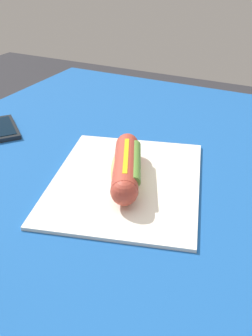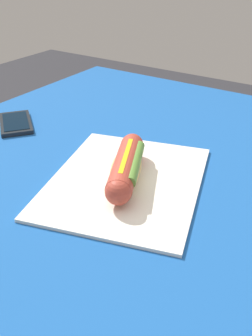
# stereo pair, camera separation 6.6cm
# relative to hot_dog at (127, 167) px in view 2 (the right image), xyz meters

# --- Properties ---
(dining_table) EXTENTS (1.25, 0.92, 0.73)m
(dining_table) POSITION_rel_hot_dog_xyz_m (0.05, -0.05, -0.15)
(dining_table) COLOR brown
(dining_table) RESTS_ON ground
(paper_wrapper) EXTENTS (0.38, 0.34, 0.01)m
(paper_wrapper) POSITION_rel_hot_dog_xyz_m (0.00, -0.00, -0.03)
(paper_wrapper) COLOR silver
(paper_wrapper) RESTS_ON dining_table
(hot_dog) EXTENTS (0.19, 0.11, 0.05)m
(hot_dog) POSITION_rel_hot_dog_xyz_m (0.00, 0.00, 0.00)
(hot_dog) COLOR #DBB26B
(hot_dog) RESTS_ON paper_wrapper
(cell_phone) EXTENTS (0.14, 0.15, 0.01)m
(cell_phone) POSITION_rel_hot_dog_xyz_m (-0.07, -0.36, -0.03)
(cell_phone) COLOR black
(cell_phone) RESTS_ON dining_table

